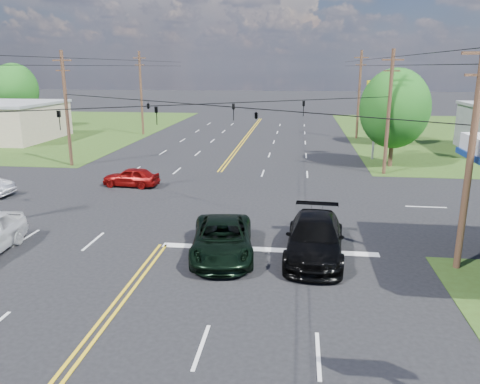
# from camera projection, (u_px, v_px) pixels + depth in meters

# --- Properties ---
(ground) EXTENTS (280.00, 280.00, 0.00)m
(ground) POSITION_uv_depth(u_px,v_px,m) (199.00, 199.00, 29.89)
(ground) COLOR black
(ground) RESTS_ON ground
(stop_bar) EXTENTS (10.00, 0.50, 0.02)m
(stop_bar) POSITION_uv_depth(u_px,v_px,m) (268.00, 250.00, 21.62)
(stop_bar) COLOR silver
(stop_bar) RESTS_ON ground
(pole_se) EXTENTS (1.60, 0.28, 9.50)m
(pole_se) POSITION_uv_depth(u_px,v_px,m) (471.00, 153.00, 18.42)
(pole_se) COLOR #462A1E
(pole_se) RESTS_ON ground
(pole_nw) EXTENTS (1.60, 0.28, 9.50)m
(pole_nw) POSITION_uv_depth(u_px,v_px,m) (66.00, 108.00, 38.80)
(pole_nw) COLOR #462A1E
(pole_nw) RESTS_ON ground
(pole_ne) EXTENTS (1.60, 0.28, 9.50)m
(pole_ne) POSITION_uv_depth(u_px,v_px,m) (389.00, 111.00, 35.67)
(pole_ne) COLOR #462A1E
(pole_ne) RESTS_ON ground
(pole_left_far) EXTENTS (1.60, 0.28, 10.00)m
(pole_left_far) POSITION_uv_depth(u_px,v_px,m) (141.00, 92.00, 56.94)
(pole_left_far) COLOR #462A1E
(pole_left_far) RESTS_ON ground
(pole_right_far) EXTENTS (1.60, 0.28, 10.00)m
(pole_right_far) POSITION_uv_depth(u_px,v_px,m) (359.00, 94.00, 53.81)
(pole_right_far) COLOR #462A1E
(pole_right_far) RESTS_ON ground
(span_wire_signals) EXTENTS (26.00, 18.00, 1.13)m
(span_wire_signals) POSITION_uv_depth(u_px,v_px,m) (196.00, 104.00, 28.33)
(span_wire_signals) COLOR black
(span_wire_signals) RESTS_ON ground
(power_lines) EXTENTS (26.04, 100.00, 0.64)m
(power_lines) POSITION_uv_depth(u_px,v_px,m) (187.00, 59.00, 25.74)
(power_lines) COLOR black
(power_lines) RESTS_ON ground
(tree_right_a) EXTENTS (5.70, 5.70, 8.18)m
(tree_right_a) POSITION_uv_depth(u_px,v_px,m) (395.00, 109.00, 38.44)
(tree_right_a) COLOR #462A1E
(tree_right_a) RESTS_ON ground
(tree_right_b) EXTENTS (4.94, 4.94, 7.09)m
(tree_right_b) POSITION_uv_depth(u_px,v_px,m) (397.00, 105.00, 49.81)
(tree_right_b) COLOR #462A1E
(tree_right_b) RESTS_ON ground
(tree_far_l) EXTENTS (6.08, 6.08, 8.72)m
(tree_far_l) POSITION_uv_depth(u_px,v_px,m) (15.00, 90.00, 63.05)
(tree_far_l) COLOR #462A1E
(tree_far_l) RESTS_ON ground
(pickup_dkgreen) EXTENTS (3.39, 6.04, 1.59)m
(pickup_dkgreen) POSITION_uv_depth(u_px,v_px,m) (222.00, 239.00, 20.79)
(pickup_dkgreen) COLOR black
(pickup_dkgreen) RESTS_ON ground
(suv_black) EXTENTS (2.83, 6.23, 1.77)m
(suv_black) POSITION_uv_depth(u_px,v_px,m) (315.00, 238.00, 20.66)
(suv_black) COLOR black
(suv_black) RESTS_ON ground
(sedan_red) EXTENTS (4.09, 1.94, 1.35)m
(sedan_red) POSITION_uv_depth(u_px,v_px,m) (131.00, 177.00, 32.98)
(sedan_red) COLOR maroon
(sedan_red) RESTS_ON ground
(polesign_ne) EXTENTS (1.95, 0.81, 7.15)m
(polesign_ne) POSITION_uv_depth(u_px,v_px,m) (377.00, 99.00, 41.40)
(polesign_ne) COLOR #A5A5AA
(polesign_ne) RESTS_ON ground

